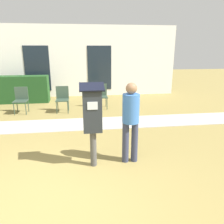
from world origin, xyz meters
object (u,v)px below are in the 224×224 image
at_px(person_standing, 131,117).
at_px(outdoor_chair_left, 21,98).
at_px(outdoor_chair_middle, 62,97).
at_px(outdoor_chair_right, 101,94).
at_px(parking_meter, 92,115).

xyz_separation_m(person_standing, outdoor_chair_left, (-3.02, 3.87, -0.40)).
bearing_deg(person_standing, outdoor_chair_middle, 125.49).
height_order(person_standing, outdoor_chair_left, person_standing).
bearing_deg(person_standing, outdoor_chair_left, 140.67).
distance_m(person_standing, outdoor_chair_left, 4.93).
bearing_deg(outdoor_chair_middle, person_standing, -52.29).
relative_size(person_standing, outdoor_chair_right, 1.76).
distance_m(person_standing, outdoor_chair_right, 4.21).
distance_m(parking_meter, outdoor_chair_right, 4.31).
height_order(parking_meter, person_standing, parking_meter).
distance_m(outdoor_chair_left, outdoor_chair_right, 2.83).
bearing_deg(parking_meter, outdoor_chair_left, 120.20).
relative_size(outdoor_chair_middle, outdoor_chair_right, 1.00).
relative_size(parking_meter, outdoor_chair_left, 1.77).
height_order(parking_meter, outdoor_chair_middle, parking_meter).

